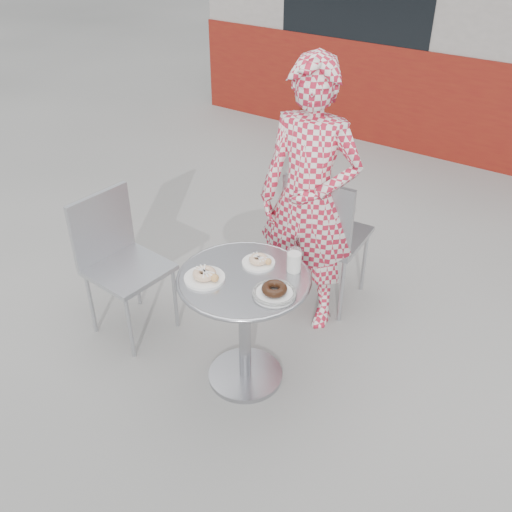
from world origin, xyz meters
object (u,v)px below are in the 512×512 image
Objects in this scene: bistro_table at (244,304)px; plate_far at (259,261)px; chair_far at (326,261)px; milk_cup at (294,261)px; chair_left at (131,293)px; plate_checker at (274,292)px; plate_near at (205,276)px; seated_person at (309,201)px.

bistro_table is 4.04× the size of plate_far.
chair_far is 7.59× the size of milk_cup.
plate_checker is (1.01, 0.01, 0.43)m from chair_left.
plate_near is at bearing 77.63° from chair_far.
milk_cup is at bearing -75.29° from seated_person.
seated_person is (0.78, 0.72, 0.54)m from chair_left.
seated_person is at bearing 112.63° from milk_cup.
chair_far is at bearing 82.03° from plate_near.
milk_cup is (0.18, -0.71, 0.46)m from chair_far.
chair_left is 7.12× the size of milk_cup.
seated_person is (-0.03, 0.67, 0.29)m from bistro_table.
plate_far is at bearing 140.03° from plate_checker.
chair_far is 1.24m from chair_left.
chair_far reaches higher than milk_cup.
seated_person reaches higher than bistro_table.
plate_far is 0.19m from milk_cup.
plate_near and plate_checker have the same top height.
plate_checker is (0.35, 0.09, -0.00)m from plate_near.
chair_left is 0.93m from plate_far.
plate_near is at bearing -92.44° from chair_left.
milk_cup reaches higher than plate_far.
seated_person is 7.64× the size of plate_checker.
plate_checker is at bearing 97.97° from chair_far.
chair_left reaches higher than plate_far.
chair_left is at bearing -179.37° from plate_checker.
seated_person is 0.81m from plate_near.
chair_far is 0.57× the size of seated_person.
plate_near reaches higher than bistro_table.
milk_cup is (0.32, 0.31, 0.04)m from plate_near.
plate_far is (0.80, 0.18, 0.43)m from chair_left.
plate_checker is (0.23, -0.71, -0.11)m from seated_person.
chair_left is at bearing 45.07° from chair_far.
bistro_table is 0.85m from chair_left.
plate_far is 0.27m from plate_checker.
seated_person reaches higher than chair_left.
chair_far is 0.57m from seated_person.
plate_near is (-0.15, -0.12, 0.19)m from bistro_table.
chair_left is 1.19m from seated_person.
bistro_table is 3.38× the size of plate_near.
plate_far is at bearing 62.05° from plate_near.
plate_far is (0.02, -0.53, -0.11)m from seated_person.
chair_left is at bearing -145.28° from seated_person.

